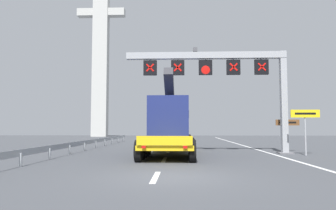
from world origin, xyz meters
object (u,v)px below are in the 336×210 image
(overhead_lane_gantry, at_px, (226,71))
(exit_sign_yellow, at_px, (305,120))
(heavy_haul_truck_yellow, at_px, (172,124))
(bridge_pylon_distant, at_px, (101,34))
(tourist_info_sign_brown, at_px, (288,127))

(overhead_lane_gantry, distance_m, exit_sign_yellow, 5.89)
(heavy_haul_truck_yellow, distance_m, exit_sign_yellow, 8.98)
(heavy_haul_truck_yellow, bearing_deg, bridge_pylon_distant, 112.07)
(overhead_lane_gantry, bearing_deg, bridge_pylon_distant, 115.86)
(bridge_pylon_distant, bearing_deg, exit_sign_yellow, -59.62)
(exit_sign_yellow, distance_m, tourist_info_sign_brown, 2.70)
(heavy_haul_truck_yellow, height_order, exit_sign_yellow, heavy_haul_truck_yellow)
(overhead_lane_gantry, relative_size, heavy_haul_truck_yellow, 0.78)
(heavy_haul_truck_yellow, distance_m, tourist_info_sign_brown, 8.17)
(tourist_info_sign_brown, relative_size, bridge_pylon_distant, 0.06)
(bridge_pylon_distant, bearing_deg, heavy_haul_truck_yellow, -67.93)
(overhead_lane_gantry, xyz_separation_m, heavy_haul_truck_yellow, (-3.71, 1.85, -3.51))
(exit_sign_yellow, height_order, bridge_pylon_distant, bridge_pylon_distant)
(tourist_info_sign_brown, xyz_separation_m, bridge_pylon_distant, (-22.56, 36.17, 17.62))
(tourist_info_sign_brown, bearing_deg, exit_sign_yellow, -85.55)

